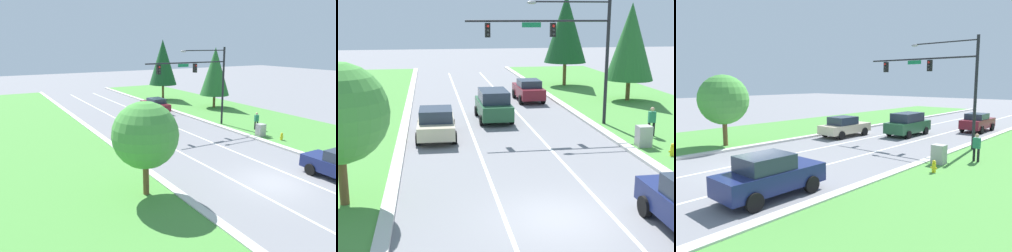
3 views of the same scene
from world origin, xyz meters
The scene contains 15 objects.
ground_plane centered at (0.00, 0.00, 0.00)m, with size 160.00×160.00×0.00m, color slate.
curb_strip_right centered at (5.65, 0.00, 0.07)m, with size 0.50×90.00×0.15m.
curb_strip_left centered at (-5.65, 0.00, 0.07)m, with size 0.50×90.00×0.15m.
grass_verge_right centered at (10.90, 0.00, 0.04)m, with size 10.00×90.00×0.08m.
lane_stripe_inner_left centered at (-1.80, 0.00, 0.00)m, with size 0.14×81.00×0.01m.
lane_stripe_inner_right centered at (1.80, 0.00, 0.00)m, with size 0.14×81.00×0.01m.
traffic_signal_mast centered at (3.91, 12.73, 5.11)m, with size 8.50×0.41×7.60m.
burgundy_sedan centered at (3.53, 21.50, 0.87)m, with size 1.99×4.51×1.69m.
forest_suv centered at (-0.10, 15.19, 1.00)m, with size 2.11×4.70×1.95m.
champagne_sedan centered at (-3.81, 11.19, 0.85)m, with size 2.20×4.64×1.68m.
navy_sedan centered at (3.73, -1.73, 0.89)m, with size 2.00×4.44×1.76m.
utility_cabinet centered at (6.48, 7.50, 0.57)m, with size 0.70×0.60×1.15m.
pedestrian centered at (7.84, 9.40, 0.94)m, with size 0.41×0.28×1.69m.
fire_hydrant centered at (7.09, 5.71, 0.34)m, with size 0.34×0.20×0.70m.
oak_near_left_tree centered at (-7.18, 2.26, 3.33)m, with size 3.49×3.49×5.09m.
Camera 3 is at (14.37, -9.18, 4.60)m, focal length 35.00 mm.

